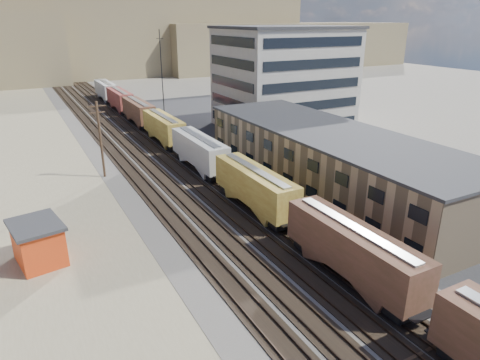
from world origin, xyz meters
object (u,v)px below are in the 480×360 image
utility_pole_north (100,138)px  maintenance_shed (38,242)px  freight_train (180,137)px  parked_car_blue (294,129)px

utility_pole_north → maintenance_shed: (-9.23, -19.00, -3.43)m
freight_train → utility_pole_north: 13.32m
freight_train → maintenance_shed: bearing=-132.5°
freight_train → maintenance_shed: (-21.53, -23.47, -0.92)m
utility_pole_north → parked_car_blue: utility_pole_north is taller
freight_train → parked_car_blue: size_ratio=22.09×
freight_train → maintenance_shed: 31.86m
utility_pole_north → parked_car_blue: 36.60m
maintenance_shed → parked_car_blue: size_ratio=1.03×
utility_pole_north → parked_car_blue: (35.50, 7.64, -4.55)m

